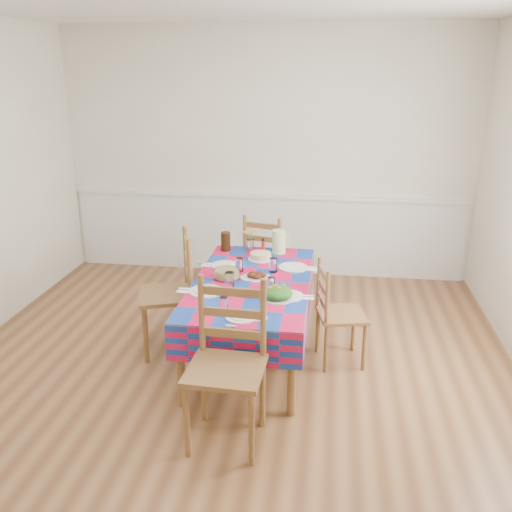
{
  "coord_description": "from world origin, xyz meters",
  "views": [
    {
      "loc": [
        0.72,
        -3.42,
        2.25
      ],
      "look_at": [
        0.19,
        0.31,
        0.94
      ],
      "focal_mm": 38.0,
      "sensor_mm": 36.0,
      "label": 1
    }
  ],
  "objects": [
    {
      "name": "room",
      "position": [
        0.0,
        0.0,
        1.35
      ],
      "size": [
        4.58,
        5.08,
        2.78
      ],
      "color": "brown",
      "rests_on": "ground"
    },
    {
      "name": "wainscot",
      "position": [
        0.0,
        2.48,
        0.49
      ],
      "size": [
        4.41,
        0.06,
        0.92
      ],
      "color": "silver",
      "rests_on": "room"
    },
    {
      "name": "dining_table",
      "position": [
        0.13,
        0.52,
        0.59
      ],
      "size": [
        0.92,
        1.7,
        0.66
      ],
      "color": "brown",
      "rests_on": "room"
    },
    {
      "name": "setting_near_head",
      "position": [
        0.11,
        -0.13,
        0.69
      ],
      "size": [
        0.34,
        0.23,
        0.1
      ],
      "color": "silver",
      "rests_on": "dining_table"
    },
    {
      "name": "setting_left_near",
      "position": [
        -0.12,
        0.28,
        0.69
      ],
      "size": [
        0.47,
        0.28,
        0.12
      ],
      "rotation": [
        0.0,
        0.0,
        1.57
      ],
      "color": "silver",
      "rests_on": "dining_table"
    },
    {
      "name": "setting_left_far",
      "position": [
        -0.1,
        0.78,
        0.69
      ],
      "size": [
        0.43,
        0.25,
        0.11
      ],
      "rotation": [
        0.0,
        0.0,
        1.57
      ],
      "color": "silver",
      "rests_on": "dining_table"
    },
    {
      "name": "setting_right_near",
      "position": [
        0.4,
        0.28,
        0.69
      ],
      "size": [
        0.42,
        0.24,
        0.11
      ],
      "rotation": [
        0.0,
        0.0,
        -1.57
      ],
      "color": "silver",
      "rests_on": "dining_table"
    },
    {
      "name": "setting_right_far",
      "position": [
        0.38,
        0.81,
        0.69
      ],
      "size": [
        0.46,
        0.27,
        0.12
      ],
      "rotation": [
        0.0,
        0.0,
        -1.57
      ],
      "color": "silver",
      "rests_on": "dining_table"
    },
    {
      "name": "meat_platter",
      "position": [
        0.16,
        0.57,
        0.68
      ],
      "size": [
        0.26,
        0.19,
        0.05
      ],
      "color": "silver",
      "rests_on": "dining_table"
    },
    {
      "name": "salad_platter",
      "position": [
        0.37,
        0.2,
        0.7
      ],
      "size": [
        0.25,
        0.25,
        0.1
      ],
      "color": "silver",
      "rests_on": "dining_table"
    },
    {
      "name": "pasta_bowl",
      "position": [
        -0.07,
        0.54,
        0.7
      ],
      "size": [
        0.2,
        0.2,
        0.07
      ],
      "color": "white",
      "rests_on": "dining_table"
    },
    {
      "name": "cake",
      "position": [
        0.13,
        1.03,
        0.69
      ],
      "size": [
        0.22,
        0.22,
        0.06
      ],
      "color": "silver",
      "rests_on": "dining_table"
    },
    {
      "name": "serving_utensils",
      "position": [
        0.28,
        0.41,
        0.67
      ],
      "size": [
        0.13,
        0.3,
        0.01
      ],
      "color": "black",
      "rests_on": "dining_table"
    },
    {
      "name": "flower_vase",
      "position": [
        0.01,
        1.22,
        0.76
      ],
      "size": [
        0.14,
        0.12,
        0.22
      ],
      "color": "white",
      "rests_on": "dining_table"
    },
    {
      "name": "hot_sauce",
      "position": [
        0.13,
        1.24,
        0.73
      ],
      "size": [
        0.03,
        0.03,
        0.13
      ],
      "primitive_type": "cylinder",
      "color": "red",
      "rests_on": "dining_table"
    },
    {
      "name": "green_pitcher",
      "position": [
        0.28,
        1.23,
        0.77
      ],
      "size": [
        0.12,
        0.12,
        0.21
      ],
      "primitive_type": "cylinder",
      "color": "beige",
      "rests_on": "dining_table"
    },
    {
      "name": "tea_pitcher",
      "position": [
        -0.22,
        1.23,
        0.75
      ],
      "size": [
        0.09,
        0.09,
        0.17
      ],
      "primitive_type": "cylinder",
      "color": "black",
      "rests_on": "dining_table"
    },
    {
      "name": "name_card",
      "position": [
        0.12,
        -0.31,
        0.67
      ],
      "size": [
        0.07,
        0.02,
        0.01
      ],
      "primitive_type": "cube",
      "color": "silver",
      "rests_on": "dining_table"
    },
    {
      "name": "chair_near",
      "position": [
        0.13,
        -0.54,
        0.52
      ],
      "size": [
        0.48,
        0.46,
        1.05
      ],
      "rotation": [
        0.0,
        0.0,
        -0.05
      ],
      "color": "brown",
      "rests_on": "room"
    },
    {
      "name": "chair_far",
      "position": [
        0.12,
        1.59,
        0.46
      ],
      "size": [
        0.5,
        0.48,
        0.93
      ],
      "rotation": [
        0.0,
        0.0,
        2.89
      ],
      "color": "brown",
      "rests_on": "room"
    },
    {
      "name": "chair_left",
      "position": [
        -0.54,
        0.54,
        0.5
      ],
      "size": [
        0.55,
        0.57,
        1.02
      ],
      "rotation": [
        0.0,
        0.0,
        -1.23
      ],
      "color": "brown",
      "rests_on": "room"
    },
    {
      "name": "chair_right",
      "position": [
        0.81,
        0.51,
        0.42
      ],
      "size": [
        0.43,
        0.44,
        0.84
      ],
      "rotation": [
        0.0,
        0.0,
        1.8
      ],
      "color": "brown",
      "rests_on": "room"
    }
  ]
}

